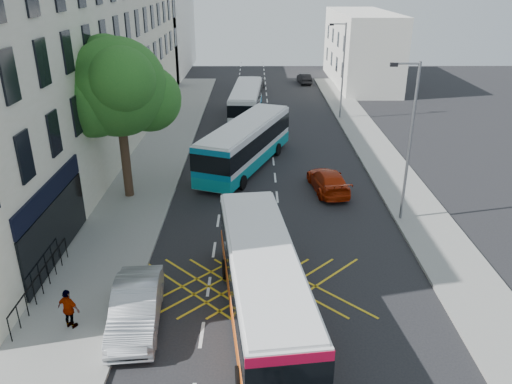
{
  "coord_description": "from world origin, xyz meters",
  "views": [
    {
      "loc": [
        -1.31,
        -11.25,
        11.79
      ],
      "look_at": [
        -1.24,
        10.69,
        2.2
      ],
      "focal_mm": 35.0,
      "sensor_mm": 36.0,
      "label": 1
    }
  ],
  "objects_px": {
    "distant_car_grey": "(252,84)",
    "distant_car_dark": "(304,79)",
    "bus_mid": "(246,144)",
    "red_hatchback": "(328,181)",
    "lamp_far": "(342,66)",
    "pedestrian_far": "(69,309)",
    "parked_car_silver": "(136,307)",
    "bus_far": "(246,102)",
    "lamp_near": "(409,135)",
    "street_tree": "(118,88)",
    "bus_near": "(263,283)"
  },
  "relations": [
    {
      "from": "bus_mid",
      "to": "distant_car_grey",
      "type": "bearing_deg",
      "value": 110.46
    },
    {
      "from": "lamp_far",
      "to": "red_hatchback",
      "type": "distance_m",
      "value": 16.87
    },
    {
      "from": "distant_car_dark",
      "to": "bus_far",
      "type": "bearing_deg",
      "value": 61.53
    },
    {
      "from": "lamp_far",
      "to": "parked_car_silver",
      "type": "bearing_deg",
      "value": -112.56
    },
    {
      "from": "bus_far",
      "to": "distant_car_grey",
      "type": "distance_m",
      "value": 11.58
    },
    {
      "from": "bus_near",
      "to": "bus_mid",
      "type": "xyz_separation_m",
      "value": [
        -0.86,
        15.97,
        0.06
      ]
    },
    {
      "from": "lamp_near",
      "to": "pedestrian_far",
      "type": "bearing_deg",
      "value": -148.24
    },
    {
      "from": "bus_mid",
      "to": "red_hatchback",
      "type": "xyz_separation_m",
      "value": [
        4.92,
        -4.03,
        -0.95
      ]
    },
    {
      "from": "lamp_near",
      "to": "distant_car_grey",
      "type": "xyz_separation_m",
      "value": [
        -7.76,
        31.76,
        -3.89
      ]
    },
    {
      "from": "bus_mid",
      "to": "distant_car_dark",
      "type": "bearing_deg",
      "value": 98.13
    },
    {
      "from": "bus_near",
      "to": "pedestrian_far",
      "type": "relative_size",
      "value": 6.81
    },
    {
      "from": "bus_far",
      "to": "distant_car_grey",
      "type": "height_order",
      "value": "bus_far"
    },
    {
      "from": "distant_car_grey",
      "to": "distant_car_dark",
      "type": "xyz_separation_m",
      "value": [
        6.14,
        3.95,
        -0.15
      ]
    },
    {
      "from": "parked_car_silver",
      "to": "pedestrian_far",
      "type": "relative_size",
      "value": 3.0
    },
    {
      "from": "lamp_near",
      "to": "bus_far",
      "type": "height_order",
      "value": "lamp_near"
    },
    {
      "from": "lamp_far",
      "to": "bus_far",
      "type": "distance_m",
      "value": 8.8
    },
    {
      "from": "distant_car_grey",
      "to": "pedestrian_far",
      "type": "distance_m",
      "value": 40.98
    },
    {
      "from": "lamp_far",
      "to": "bus_far",
      "type": "height_order",
      "value": "lamp_far"
    },
    {
      "from": "street_tree",
      "to": "distant_car_grey",
      "type": "bearing_deg",
      "value": 76.44
    },
    {
      "from": "lamp_far",
      "to": "bus_mid",
      "type": "bearing_deg",
      "value": -123.79
    },
    {
      "from": "bus_near",
      "to": "bus_mid",
      "type": "relative_size",
      "value": 0.97
    },
    {
      "from": "bus_mid",
      "to": "distant_car_dark",
      "type": "distance_m",
      "value": 28.54
    },
    {
      "from": "bus_mid",
      "to": "distant_car_dark",
      "type": "height_order",
      "value": "bus_mid"
    },
    {
      "from": "bus_near",
      "to": "pedestrian_far",
      "type": "bearing_deg",
      "value": 178.61
    },
    {
      "from": "bus_far",
      "to": "distant_car_dark",
      "type": "distance_m",
      "value": 16.86
    },
    {
      "from": "red_hatchback",
      "to": "distant_car_dark",
      "type": "relative_size",
      "value": 1.27
    },
    {
      "from": "red_hatchback",
      "to": "distant_car_dark",
      "type": "xyz_separation_m",
      "value": [
        1.53,
        31.81,
        -0.07
      ]
    },
    {
      "from": "parked_car_silver",
      "to": "red_hatchback",
      "type": "height_order",
      "value": "parked_car_silver"
    },
    {
      "from": "lamp_near",
      "to": "pedestrian_far",
      "type": "relative_size",
      "value": 5.15
    },
    {
      "from": "lamp_near",
      "to": "street_tree",
      "type": "bearing_deg",
      "value": 168.6
    },
    {
      "from": "street_tree",
      "to": "pedestrian_far",
      "type": "distance_m",
      "value": 12.88
    },
    {
      "from": "street_tree",
      "to": "bus_mid",
      "type": "height_order",
      "value": "street_tree"
    },
    {
      "from": "lamp_far",
      "to": "pedestrian_far",
      "type": "bearing_deg",
      "value": -116.13
    },
    {
      "from": "lamp_near",
      "to": "bus_near",
      "type": "xyz_separation_m",
      "value": [
        -7.21,
        -8.04,
        -3.08
      ]
    },
    {
      "from": "bus_mid",
      "to": "pedestrian_far",
      "type": "xyz_separation_m",
      "value": [
        -6.01,
        -16.65,
        -0.67
      ]
    },
    {
      "from": "bus_far",
      "to": "bus_mid",
      "type": "bearing_deg",
      "value": -85.96
    },
    {
      "from": "parked_car_silver",
      "to": "distant_car_dark",
      "type": "height_order",
      "value": "parked_car_silver"
    },
    {
      "from": "parked_car_silver",
      "to": "distant_car_grey",
      "type": "height_order",
      "value": "parked_car_silver"
    },
    {
      "from": "bus_mid",
      "to": "red_hatchback",
      "type": "distance_m",
      "value": 6.43
    },
    {
      "from": "bus_near",
      "to": "pedestrian_far",
      "type": "xyz_separation_m",
      "value": [
        -6.88,
        -0.68,
        -0.61
      ]
    },
    {
      "from": "lamp_near",
      "to": "bus_far",
      "type": "relative_size",
      "value": 0.79
    },
    {
      "from": "lamp_near",
      "to": "red_hatchback",
      "type": "distance_m",
      "value": 6.4
    },
    {
      "from": "lamp_near",
      "to": "red_hatchback",
      "type": "relative_size",
      "value": 1.79
    },
    {
      "from": "street_tree",
      "to": "pedestrian_far",
      "type": "relative_size",
      "value": 5.66
    },
    {
      "from": "lamp_far",
      "to": "red_hatchback",
      "type": "relative_size",
      "value": 1.79
    },
    {
      "from": "red_hatchback",
      "to": "distant_car_dark",
      "type": "height_order",
      "value": "red_hatchback"
    },
    {
      "from": "lamp_far",
      "to": "parked_car_silver",
      "type": "xyz_separation_m",
      "value": [
        -11.8,
        -28.4,
        -3.85
      ]
    },
    {
      "from": "street_tree",
      "to": "lamp_near",
      "type": "height_order",
      "value": "street_tree"
    },
    {
      "from": "distant_car_dark",
      "to": "bus_near",
      "type": "bearing_deg",
      "value": 77.29
    },
    {
      "from": "pedestrian_far",
      "to": "bus_far",
      "type": "bearing_deg",
      "value": -79.83
    }
  ]
}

